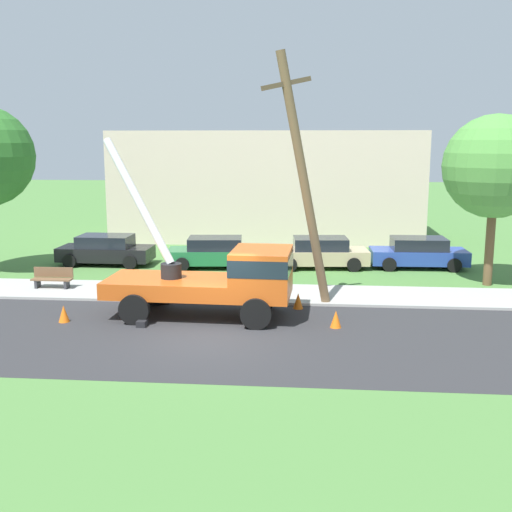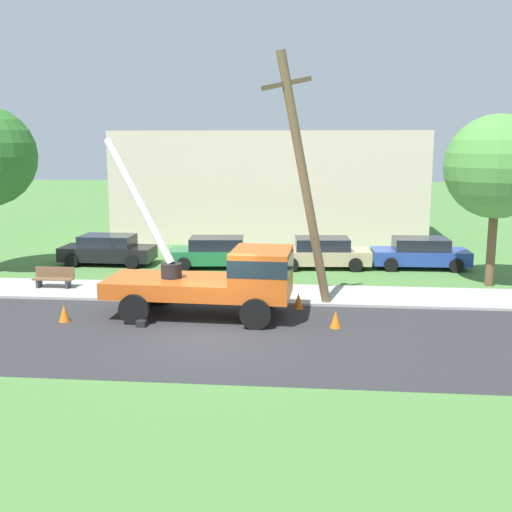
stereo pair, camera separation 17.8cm
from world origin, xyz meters
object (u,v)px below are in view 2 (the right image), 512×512
at_px(leaning_utility_pole, 304,179).
at_px(traffic_cone_behind, 64,313).
at_px(parked_sedan_blue, 420,253).
at_px(roadside_tree_far, 497,167).
at_px(utility_truck, 223,276).
at_px(traffic_cone_ahead, 336,319).
at_px(parked_sedan_black, 108,250).
at_px(park_bench, 54,278).
at_px(parked_sedan_tan, 322,253).
at_px(parked_sedan_green, 217,252).
at_px(traffic_cone_curbside, 298,301).

bearing_deg(leaning_utility_pole, traffic_cone_behind, -161.55).
distance_m(parked_sedan_blue, roadside_tree_far, 5.74).
bearing_deg(utility_truck, traffic_cone_ahead, -13.54).
relative_size(utility_truck, parked_sedan_black, 1.53).
bearing_deg(traffic_cone_ahead, utility_truck, 166.46).
bearing_deg(parked_sedan_black, traffic_cone_ahead, -41.20).
distance_m(parked_sedan_black, park_bench, 5.21).
height_order(leaning_utility_pole, parked_sedan_tan, leaning_utility_pole).
xyz_separation_m(traffic_cone_ahead, parked_sedan_blue, (4.19, 9.80, 0.43)).
height_order(parked_sedan_tan, parked_sedan_blue, same).
bearing_deg(park_bench, traffic_cone_ahead, -20.27).
distance_m(traffic_cone_behind, park_bench, 4.76).
xyz_separation_m(traffic_cone_behind, roadside_tree_far, (15.34, 6.66, 4.55)).
height_order(utility_truck, parked_sedan_black, utility_truck).
relative_size(traffic_cone_ahead, parked_sedan_black, 0.13).
relative_size(traffic_cone_ahead, parked_sedan_tan, 0.12).
bearing_deg(parked_sedan_tan, parked_sedan_green, -175.58).
height_order(traffic_cone_behind, parked_sedan_blue, parked_sedan_blue).
distance_m(parked_sedan_green, roadside_tree_far, 12.69).
height_order(parked_sedan_black, roadside_tree_far, roadside_tree_far).
xyz_separation_m(leaning_utility_pole, traffic_cone_behind, (-7.76, -2.59, -4.28)).
xyz_separation_m(parked_sedan_black, parked_sedan_blue, (14.77, 0.53, 0.00)).
distance_m(leaning_utility_pole, roadside_tree_far, 8.60).
distance_m(leaning_utility_pole, traffic_cone_curbside, 4.29).
bearing_deg(traffic_cone_ahead, parked_sedan_blue, 66.84).
relative_size(traffic_cone_ahead, parked_sedan_green, 0.12).
height_order(parked_sedan_tan, roadside_tree_far, roadside_tree_far).
xyz_separation_m(utility_truck, parked_sedan_green, (-1.53, 8.16, -0.70)).
height_order(leaning_utility_pole, park_bench, leaning_utility_pole).
height_order(utility_truck, parked_sedan_green, utility_truck).
bearing_deg(parked_sedan_green, traffic_cone_behind, -111.40).
bearing_deg(traffic_cone_curbside, park_bench, 168.89).
bearing_deg(utility_truck, parked_sedan_green, 100.64).
xyz_separation_m(utility_truck, park_bench, (-7.31, 3.18, -0.95)).
bearing_deg(park_bench, leaning_utility_pole, -9.41).
bearing_deg(parked_sedan_blue, traffic_cone_curbside, -125.42).
relative_size(parked_sedan_black, park_bench, 2.76).
bearing_deg(leaning_utility_pole, roadside_tree_far, 28.24).
distance_m(traffic_cone_ahead, traffic_cone_curbside, 2.49).
bearing_deg(parked_sedan_blue, roadside_tree_far, -55.48).
distance_m(traffic_cone_ahead, parked_sedan_tan, 9.46).
bearing_deg(leaning_utility_pole, parked_sedan_blue, 54.24).
height_order(leaning_utility_pole, traffic_cone_behind, leaning_utility_pole).
distance_m(traffic_cone_ahead, parked_sedan_blue, 10.66).
bearing_deg(park_bench, traffic_cone_curbside, -11.11).
xyz_separation_m(leaning_utility_pole, parked_sedan_tan, (0.74, 7.01, -3.84)).
relative_size(traffic_cone_behind, traffic_cone_curbside, 1.00).
distance_m(utility_truck, park_bench, 8.03).
bearing_deg(traffic_cone_ahead, traffic_cone_curbside, 120.04).
height_order(traffic_cone_curbside, parked_sedan_blue, parked_sedan_blue).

